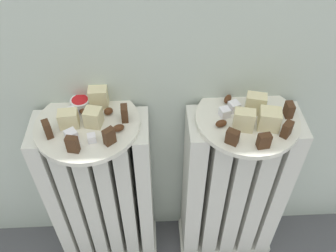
{
  "coord_description": "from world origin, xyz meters",
  "views": [
    {
      "loc": [
        -0.03,
        -0.33,
        1.15
      ],
      "look_at": [
        0.0,
        0.28,
        0.55
      ],
      "focal_mm": 38.85,
      "sensor_mm": 36.0,
      "label": 1
    }
  ],
  "objects_px": {
    "radiator_left": "(103,196)",
    "jam_bowl_left": "(80,103)",
    "radiator_right": "(232,191)",
    "plate_left": "(88,125)",
    "plate_right": "(247,119)",
    "fork": "(239,121)"
  },
  "relations": [
    {
      "from": "fork",
      "to": "jam_bowl_left",
      "type": "bearing_deg",
      "value": 168.95
    },
    {
      "from": "radiator_left",
      "to": "plate_left",
      "type": "bearing_deg",
      "value": -33.69
    },
    {
      "from": "radiator_right",
      "to": "fork",
      "type": "relative_size",
      "value": 6.08
    },
    {
      "from": "plate_right",
      "to": "fork",
      "type": "bearing_deg",
      "value": -147.82
    },
    {
      "from": "jam_bowl_left",
      "to": "fork",
      "type": "height_order",
      "value": "jam_bowl_left"
    },
    {
      "from": "radiator_right",
      "to": "plate_right",
      "type": "height_order",
      "value": "plate_right"
    },
    {
      "from": "plate_left",
      "to": "plate_right",
      "type": "xyz_separation_m",
      "value": [
        0.37,
        0.0,
        0.0
      ]
    },
    {
      "from": "radiator_left",
      "to": "jam_bowl_left",
      "type": "relative_size",
      "value": 11.87
    },
    {
      "from": "plate_left",
      "to": "radiator_left",
      "type": "bearing_deg",
      "value": 146.31
    },
    {
      "from": "radiator_left",
      "to": "plate_right",
      "type": "xyz_separation_m",
      "value": [
        0.37,
        -0.0,
        0.29
      ]
    },
    {
      "from": "plate_right",
      "to": "jam_bowl_left",
      "type": "distance_m",
      "value": 0.4
    },
    {
      "from": "radiator_right",
      "to": "plate_right",
      "type": "bearing_deg",
      "value": 0.0
    },
    {
      "from": "fork",
      "to": "radiator_left",
      "type": "bearing_deg",
      "value": 177.52
    },
    {
      "from": "plate_left",
      "to": "plate_right",
      "type": "relative_size",
      "value": 1.0
    },
    {
      "from": "radiator_left",
      "to": "fork",
      "type": "xyz_separation_m",
      "value": [
        0.35,
        -0.02,
        0.3
      ]
    },
    {
      "from": "fork",
      "to": "plate_left",
      "type": "bearing_deg",
      "value": 177.52
    },
    {
      "from": "jam_bowl_left",
      "to": "radiator_left",
      "type": "bearing_deg",
      "value": -70.45
    },
    {
      "from": "plate_left",
      "to": "plate_right",
      "type": "bearing_deg",
      "value": 0.0
    },
    {
      "from": "radiator_left",
      "to": "plate_left",
      "type": "distance_m",
      "value": 0.29
    },
    {
      "from": "radiator_left",
      "to": "radiator_right",
      "type": "distance_m",
      "value": 0.37
    },
    {
      "from": "radiator_right",
      "to": "plate_left",
      "type": "height_order",
      "value": "plate_left"
    },
    {
      "from": "plate_right",
      "to": "jam_bowl_left",
      "type": "height_order",
      "value": "jam_bowl_left"
    }
  ]
}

